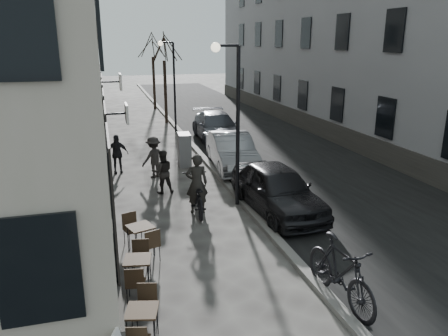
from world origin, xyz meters
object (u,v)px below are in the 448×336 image
bistro_set_b (138,270)px  pedestrian_far (117,154)px  tree_far (152,46)px  car_mid (232,151)px  utility_cabinet (184,149)px  bicycle (197,195)px  pedestrian_mid (154,157)px  bistro_set_c (141,236)px  tree_near (164,48)px  streetlamp_far (171,77)px  streetlamp_near (233,108)px  pedestrian_near (162,172)px  bistro_set_a (143,323)px  car_far (217,127)px  moped (340,272)px  car_near (277,189)px

bistro_set_b → pedestrian_far: bearing=100.8°
tree_far → car_mid: 17.51m
utility_cabinet → car_mid: 2.07m
bicycle → pedestrian_mid: bearing=-72.5°
bistro_set_c → car_mid: 7.84m
tree_near → streetlamp_far: bearing=-91.4°
streetlamp_near → pedestrian_mid: 4.81m
pedestrian_near → bistro_set_a: bearing=77.5°
bistro_set_a → car_far: 16.13m
streetlamp_far → moped: bearing=-88.3°
tree_near → bistro_set_c: size_ratio=3.85×
car_mid → moped: 9.84m
bistro_set_b → streetlamp_near: bearing=61.7°
bistro_set_b → car_mid: car_mid is taller
car_near → car_mid: (0.00, 4.89, -0.01)m
streetlamp_far → pedestrian_far: bearing=-115.0°
pedestrian_near → tree_far: bearing=-98.1°
bistro_set_a → bicycle: size_ratio=0.64×
utility_cabinet → pedestrian_far: pedestrian_far is taller
streetlamp_far → bistro_set_b: size_ratio=3.54×
bistro_set_a → moped: moped is taller
streetlamp_far → utility_cabinet: size_ratio=3.71×
tree_far → pedestrian_far: tree_far is taller
car_far → moped: (-1.37, -15.04, -0.04)m
streetlamp_near → moped: streetlamp_near is taller
pedestrian_near → moped: bearing=106.4°
car_near → car_far: car_near is taller
bistro_set_a → bicycle: (2.22, 5.71, 0.16)m
pedestrian_near → pedestrian_mid: size_ratio=0.95×
streetlamp_near → car_mid: 4.80m
bistro_set_b → pedestrian_mid: bearing=91.1°
bistro_set_b → tree_near: bearing=90.3°
streetlamp_far → pedestrian_mid: streetlamp_far is taller
pedestrian_far → car_mid: bearing=-9.3°
streetlamp_far → car_mid: (1.17, -8.03, -2.43)m
bistro_set_b → car_mid: size_ratio=0.32×
streetlamp_far → bicycle: (-1.23, -12.32, -2.59)m
tree_near → utility_cabinet: (-0.70, -10.00, -3.98)m
bistro_set_b → bistro_set_c: bearing=93.1°
bistro_set_a → bistro_set_b: 1.84m
pedestrian_far → car_mid: (4.60, -0.68, -0.05)m
tree_near → utility_cabinet: size_ratio=4.16×
streetlamp_far → utility_cabinet: streetlamp_far is taller
bistro_set_c → pedestrian_far: 7.22m
tree_near → car_near: size_ratio=1.31×
utility_cabinet → car_mid: car_mid is taller
pedestrian_mid → bistro_set_a: bearing=51.2°
pedestrian_near → pedestrian_mid: (-0.07, 1.90, 0.04)m
tree_near → car_mid: bearing=-84.3°
pedestrian_far → car_far: bearing=39.6°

